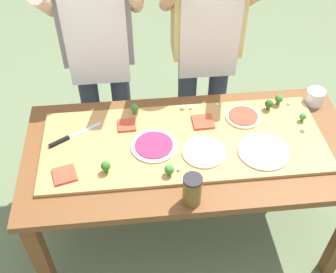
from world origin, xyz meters
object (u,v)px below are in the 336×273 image
(prep_table, at_px, (190,160))
(cheese_crumble_b, at_px, (179,169))
(chefs_knife, at_px, (68,138))
(cook_left, at_px, (98,43))
(cheese_crumble_e, at_px, (217,105))
(pizza_whole_white_garlic, at_px, (263,151))
(flour_cup, at_px, (315,98))
(broccoli_floret_back_left, at_px, (269,104))
(cheese_crumble_a, at_px, (289,104))
(pizza_whole_beet_magenta, at_px, (154,146))
(broccoli_floret_back_right, at_px, (169,170))
(broccoli_floret_front_left, at_px, (135,108))
(cheese_crumble_d, at_px, (191,108))
(cheese_crumble_f, at_px, (303,129))
(pizza_slice_center, at_px, (203,122))
(cook_right, at_px, (207,37))
(broccoli_floret_back_mid, at_px, (279,99))
(pizza_slice_far_right, at_px, (65,175))
(sauce_jar, at_px, (192,190))
(pizza_slice_near_right, at_px, (127,125))
(pizza_whole_cheese_artichoke, at_px, (204,152))
(pizza_whole_tomato_red, at_px, (243,116))
(broccoli_floret_center_right, at_px, (106,166))
(cheese_crumble_c, at_px, (183,108))
(broccoli_floret_front_right, at_px, (303,117))

(prep_table, distance_m, cheese_crumble_b, 0.22)
(chefs_knife, xyz_separation_m, cook_left, (0.17, 0.55, 0.21))
(cheese_crumble_e, bearing_deg, chefs_knife, -167.53)
(pizza_whole_white_garlic, relative_size, flour_cup, 2.48)
(cook_left, bearing_deg, broccoli_floret_back_left, -25.16)
(cheese_crumble_a, bearing_deg, pizza_whole_beet_magenta, -162.00)
(chefs_knife, xyz_separation_m, broccoli_floret_back_right, (0.49, -0.29, 0.03))
(cook_left, bearing_deg, broccoli_floret_front_left, -65.01)
(pizza_whole_white_garlic, distance_m, broccoli_floret_front_left, 0.71)
(pizza_whole_white_garlic, height_order, cheese_crumble_d, same)
(broccoli_floret_back_right, relative_size, cheese_crumble_f, 2.89)
(pizza_whole_beet_magenta, bearing_deg, cheese_crumble_f, 2.65)
(pizza_slice_center, bearing_deg, cook_left, 137.07)
(cook_right, bearing_deg, flour_cup, -34.02)
(pizza_whole_beet_magenta, height_order, broccoli_floret_back_mid, broccoli_floret_back_mid)
(broccoli_floret_back_left, height_order, broccoli_floret_back_right, broccoli_floret_back_left)
(cook_right, bearing_deg, pizza_slice_far_right, -134.92)
(sauce_jar, distance_m, cook_left, 1.08)
(chefs_knife, distance_m, flour_cup, 1.37)
(chefs_knife, distance_m, pizza_slice_near_right, 0.31)
(broccoli_floret_back_left, xyz_separation_m, flour_cup, (0.28, 0.05, -0.02))
(pizza_whole_cheese_artichoke, bearing_deg, flour_cup, 26.22)
(broccoli_floret_front_left, bearing_deg, pizza_whole_tomato_red, -9.09)
(pizza_whole_white_garlic, bearing_deg, cheese_crumble_d, 130.07)
(pizza_slice_far_right, relative_size, broccoli_floret_back_left, 1.70)
(flour_cup, distance_m, cook_right, 0.70)
(broccoli_floret_back_right, bearing_deg, pizza_slice_near_right, 117.80)
(pizza_whole_tomato_red, relative_size, cheese_crumble_d, 12.18)
(broccoli_floret_back_mid, bearing_deg, broccoli_floret_back_left, -152.41)
(broccoli_floret_back_mid, bearing_deg, cook_left, 158.08)
(broccoli_floret_back_right, bearing_deg, broccoli_floret_front_left, 107.24)
(pizza_slice_center, xyz_separation_m, broccoli_floret_center_right, (-0.51, -0.29, 0.03))
(pizza_whole_cheese_artichoke, bearing_deg, cheese_crumble_b, -143.27)
(pizza_slice_near_right, bearing_deg, broccoli_floret_center_right, -108.90)
(cheese_crumble_f, xyz_separation_m, cook_right, (-0.42, 0.61, 0.20))
(pizza_whole_white_garlic, bearing_deg, cook_right, 102.82)
(pizza_slice_near_right, relative_size, cheese_crumble_b, 6.31)
(cheese_crumble_c, bearing_deg, pizza_whole_white_garlic, -46.15)
(broccoli_floret_back_left, height_order, flour_cup, flour_cup)
(chefs_knife, bearing_deg, pizza_slice_far_right, -89.84)
(broccoli_floret_back_left, bearing_deg, cheese_crumble_b, -144.11)
(pizza_whole_white_garlic, height_order, pizza_slice_center, pizza_whole_white_garlic)
(broccoli_floret_front_right, height_order, cheese_crumble_a, broccoli_floret_front_right)
(pizza_slice_far_right, height_order, sauce_jar, sauce_jar)
(broccoli_floret_back_right, bearing_deg, sauce_jar, -60.56)
(cheese_crumble_a, bearing_deg, pizza_whole_tomato_red, -163.69)
(flour_cup, bearing_deg, sauce_jar, -142.23)
(chefs_knife, xyz_separation_m, cheese_crumble_d, (0.66, 0.17, 0.00))
(cheese_crumble_a, distance_m, cheese_crumble_d, 0.54)
(pizza_whole_white_garlic, xyz_separation_m, flour_cup, (0.39, 0.36, 0.01))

